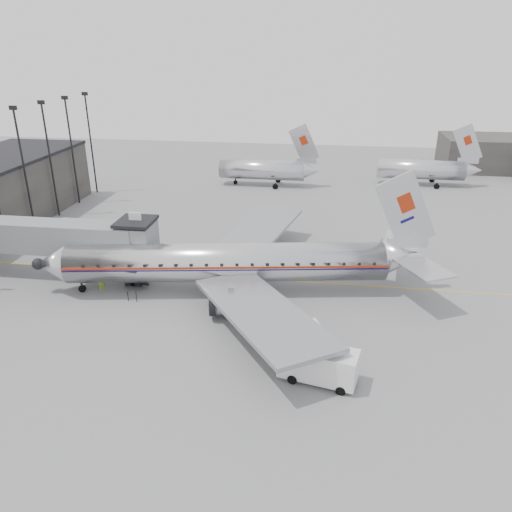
{
  "coord_description": "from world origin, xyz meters",
  "views": [
    {
      "loc": [
        8.93,
        -38.78,
        21.73
      ],
      "look_at": [
        2.56,
        4.33,
        3.2
      ],
      "focal_mm": 35.0,
      "sensor_mm": 36.0,
      "label": 1
    }
  ],
  "objects_px": {
    "baggage_cart_navy": "(330,363)",
    "airliner": "(235,262)",
    "service_van": "(319,365)",
    "baggage_cart_white": "(308,331)",
    "ramp_worker": "(101,281)"
  },
  "relations": [
    {
      "from": "airliner",
      "to": "service_van",
      "type": "height_order",
      "value": "airliner"
    },
    {
      "from": "airliner",
      "to": "baggage_cart_white",
      "type": "relative_size",
      "value": 16.28
    },
    {
      "from": "baggage_cart_navy",
      "to": "baggage_cart_white",
      "type": "distance_m",
      "value": 4.71
    },
    {
      "from": "ramp_worker",
      "to": "airliner",
      "type": "bearing_deg",
      "value": -28.52
    },
    {
      "from": "baggage_cart_white",
      "to": "service_van",
      "type": "bearing_deg",
      "value": -101.96
    },
    {
      "from": "service_van",
      "to": "baggage_cart_navy",
      "type": "distance_m",
      "value": 1.2
    },
    {
      "from": "baggage_cart_navy",
      "to": "airliner",
      "type": "bearing_deg",
      "value": 128.49
    },
    {
      "from": "baggage_cart_white",
      "to": "ramp_worker",
      "type": "bearing_deg",
      "value": 139.95
    },
    {
      "from": "baggage_cart_navy",
      "to": "baggage_cart_white",
      "type": "height_order",
      "value": "baggage_cart_navy"
    },
    {
      "from": "service_van",
      "to": "baggage_cart_white",
      "type": "distance_m",
      "value": 5.37
    },
    {
      "from": "airliner",
      "to": "ramp_worker",
      "type": "relative_size",
      "value": 22.02
    },
    {
      "from": "baggage_cart_white",
      "to": "baggage_cart_navy",
      "type": "bearing_deg",
      "value": -91.3
    },
    {
      "from": "ramp_worker",
      "to": "baggage_cart_white",
      "type": "bearing_deg",
      "value": -52.38
    },
    {
      "from": "service_van",
      "to": "airliner",
      "type": "bearing_deg",
      "value": 135.61
    },
    {
      "from": "service_van",
      "to": "baggage_cart_white",
      "type": "height_order",
      "value": "service_van"
    }
  ]
}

